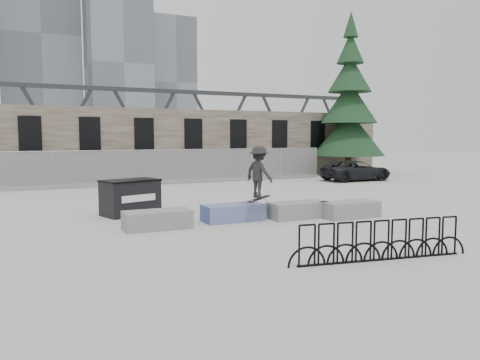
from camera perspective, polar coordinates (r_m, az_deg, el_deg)
name	(u,v)px	position (r m, az deg, el deg)	size (l,w,h in m)	color
ground	(255,220)	(15.55, 1.83, -4.91)	(120.00, 120.00, 0.00)	#A7A8A3
stone_wall	(140,144)	(30.67, -12.15, 4.27)	(36.00, 2.58, 4.50)	brown
chainlink_fence	(155,167)	(27.09, -10.29, 1.59)	(22.06, 0.06, 2.02)	gray
planter_far_left	(157,219)	(14.28, -10.03, -4.70)	(2.00, 0.90, 0.55)	gray
planter_center_left	(233,212)	(15.36, -0.84, -3.91)	(2.00, 0.90, 0.55)	#3547A0
planter_center_right	(298,209)	(16.00, 7.05, -3.57)	(2.00, 0.90, 0.55)	gray
planter_offset	(350,209)	(16.45, 13.24, -3.43)	(2.00, 0.90, 0.55)	gray
dumpster	(130,197)	(16.92, -13.23, -2.04)	(2.17, 1.69, 1.26)	black
bike_rack	(381,241)	(10.97, 16.85, -7.15)	(4.44, 0.77, 0.90)	black
spruce_tree	(349,110)	(34.52, 13.16, 8.28)	(5.09, 5.09, 11.50)	#38281E
skyline_towers	(47,50)	(109.10, -22.51, 14.45)	(58.00, 28.00, 48.00)	slate
truss_bridge	(146,127)	(70.70, -11.44, 6.34)	(70.00, 3.00, 9.80)	#2D3033
suv	(356,171)	(30.20, 13.99, 1.12)	(2.08, 4.50, 1.25)	black
skateboarder	(259,172)	(14.92, 2.33, 0.95)	(0.90, 1.20, 1.78)	black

